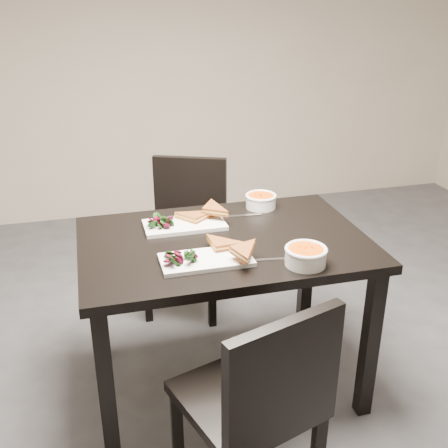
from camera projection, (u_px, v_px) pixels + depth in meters
name	position (u px, v px, depth m)	size (l,w,h in m)	color
ground	(281.00, 412.00, 2.38)	(5.00, 5.00, 0.00)	#47474C
table	(224.00, 260.00, 2.30)	(1.20, 0.80, 0.75)	black
chair_near	(260.00, 399.00, 1.76)	(0.53, 0.53, 0.85)	black
chair_far	(187.00, 225.00, 3.05)	(0.55, 0.55, 0.85)	black
plate_near	(206.00, 260.00, 2.07)	(0.35, 0.18, 0.02)	white
sandwich_near	(222.00, 248.00, 2.08)	(0.18, 0.13, 0.06)	#AB5C23
salad_near	(180.00, 255.00, 2.03)	(0.11, 0.10, 0.05)	black
soup_bowl_near	(306.00, 255.00, 2.04)	(0.16, 0.16, 0.07)	white
cutlery_near	(271.00, 259.00, 2.09)	(0.18, 0.02, 0.00)	silver
plate_far	(185.00, 225.00, 2.37)	(0.36, 0.18, 0.02)	white
sandwich_far	(199.00, 217.00, 2.36)	(0.18, 0.13, 0.06)	#AB5C23
salad_far	(162.00, 220.00, 2.34)	(0.11, 0.10, 0.05)	black
soup_bowl_far	(261.00, 200.00, 2.57)	(0.15, 0.15, 0.07)	white
cutlery_far	(242.00, 216.00, 2.49)	(0.18, 0.02, 0.00)	silver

